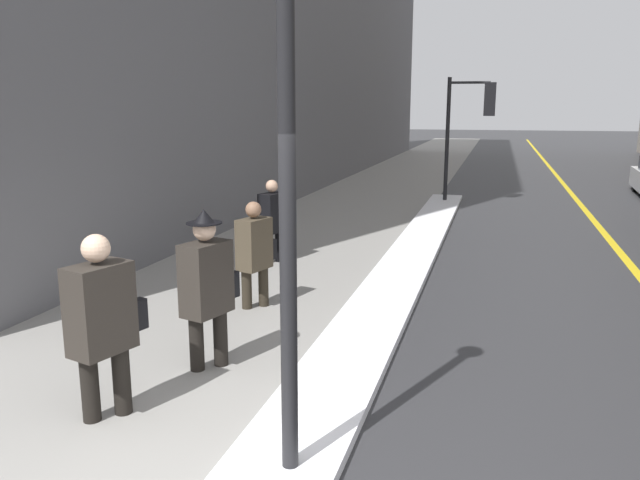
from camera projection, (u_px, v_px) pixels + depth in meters
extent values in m
cube|color=gray|center=(369.00, 198.00, 18.79)|extent=(4.00, 80.00, 0.01)
cube|color=gold|center=(583.00, 207.00, 17.18)|extent=(0.16, 80.00, 0.00)
cube|color=white|center=(406.00, 263.00, 10.73)|extent=(0.88, 17.41, 0.10)
cylinder|color=black|center=(288.00, 219.00, 4.19)|extent=(0.12, 0.12, 3.87)
cylinder|color=black|center=(447.00, 141.00, 17.52)|extent=(0.11, 0.11, 3.51)
cylinder|color=black|center=(470.00, 82.00, 17.08)|extent=(1.10, 0.14, 0.07)
cube|color=black|center=(490.00, 99.00, 17.06)|extent=(0.31, 0.22, 0.90)
sphere|color=red|center=(490.00, 89.00, 17.12)|extent=(0.19, 0.19, 0.19)
sphere|color=orange|center=(490.00, 99.00, 17.17)|extent=(0.19, 0.19, 0.19)
sphere|color=green|center=(489.00, 110.00, 17.23)|extent=(0.19, 0.19, 0.19)
cylinder|color=black|center=(121.00, 367.00, 5.45)|extent=(0.15, 0.15, 0.88)
cylinder|color=black|center=(89.00, 374.00, 5.31)|extent=(0.15, 0.15, 0.88)
cube|color=#2D2823|center=(100.00, 309.00, 5.27)|extent=(0.45, 0.60, 0.77)
sphere|color=beige|center=(96.00, 248.00, 5.16)|extent=(0.24, 0.24, 0.24)
cube|color=black|center=(135.00, 315.00, 5.60)|extent=(0.16, 0.24, 0.28)
cylinder|color=black|center=(220.00, 327.00, 6.49)|extent=(0.15, 0.15, 0.86)
cylinder|color=black|center=(196.00, 332.00, 6.36)|extent=(0.15, 0.15, 0.86)
cube|color=#2D2823|center=(206.00, 278.00, 6.32)|extent=(0.43, 0.58, 0.75)
sphere|color=beige|center=(204.00, 229.00, 6.21)|extent=(0.23, 0.23, 0.23)
cylinder|color=black|center=(204.00, 223.00, 6.20)|extent=(0.36, 0.36, 0.01)
cone|color=black|center=(204.00, 216.00, 6.18)|extent=(0.22, 0.22, 0.14)
cube|color=black|center=(230.00, 285.00, 6.65)|extent=(0.16, 0.24, 0.28)
cylinder|color=#2A241B|center=(263.00, 279.00, 8.47)|extent=(0.14, 0.14, 0.78)
cylinder|color=#2A241B|center=(247.00, 281.00, 8.36)|extent=(0.14, 0.14, 0.78)
cube|color=#473D2D|center=(254.00, 244.00, 8.31)|extent=(0.40, 0.53, 0.69)
sphere|color=#8C664C|center=(253.00, 210.00, 8.22)|extent=(0.21, 0.21, 0.21)
cube|color=black|center=(269.00, 250.00, 8.62)|extent=(0.16, 0.24, 0.28)
cylinder|color=black|center=(279.00, 240.00, 10.95)|extent=(0.14, 0.14, 0.78)
cylinder|color=black|center=(266.00, 242.00, 10.83)|extent=(0.14, 0.14, 0.78)
cube|color=black|center=(272.00, 213.00, 10.79)|extent=(0.40, 0.53, 0.69)
sphere|color=tan|center=(272.00, 186.00, 10.69)|extent=(0.21, 0.21, 0.21)
cube|color=black|center=(283.00, 218.00, 11.10)|extent=(0.16, 0.24, 0.28)
cylinder|color=black|center=(637.00, 182.00, 20.32)|extent=(0.26, 0.67, 0.66)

